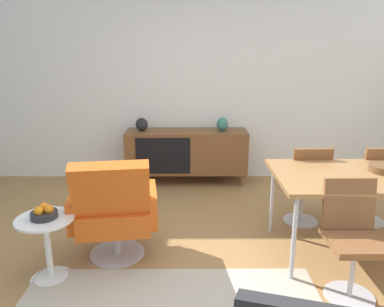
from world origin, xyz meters
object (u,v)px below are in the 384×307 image
(vase_sculptural_dark, at_px, (142,124))
(side_table_round, at_px, (47,241))
(dining_chair_back_right, at_px, (374,181))
(dining_chair_front_left, at_px, (353,235))
(vase_cobalt, at_px, (222,124))
(dining_chair_back_left, at_px, (306,181))
(fruit_bowl, at_px, (44,213))
(sideboard, at_px, (186,151))
(lounge_chair_red, at_px, (114,209))
(dining_table, at_px, (369,179))

(vase_sculptural_dark, height_order, side_table_round, vase_sculptural_dark)
(dining_chair_back_right, relative_size, dining_chair_front_left, 1.00)
(vase_cobalt, distance_m, dining_chair_back_left, 1.50)
(vase_sculptural_dark, height_order, fruit_bowl, vase_sculptural_dark)
(vase_cobalt, relative_size, vase_sculptural_dark, 1.01)
(dining_chair_back_left, relative_size, dining_chair_front_left, 1.00)
(sideboard, bearing_deg, vase_sculptural_dark, 179.82)
(lounge_chair_red, bearing_deg, sideboard, 72.77)
(dining_table, bearing_deg, side_table_round, -172.05)
(sideboard, bearing_deg, dining_table, -49.19)
(vase_sculptural_dark, xyz_separation_m, lounge_chair_red, (-0.01, -1.91, -0.34))
(dining_chair_back_right, relative_size, lounge_chair_red, 0.90)
(side_table_round, bearing_deg, dining_chair_back_left, 22.09)
(vase_cobalt, bearing_deg, dining_chair_back_left, -59.33)
(dining_chair_back_left, relative_size, lounge_chair_red, 0.90)
(vase_sculptural_dark, relative_size, dining_chair_front_left, 0.20)
(dining_chair_back_left, distance_m, lounge_chair_red, 1.92)
(sideboard, height_order, vase_cobalt, vase_cobalt)
(dining_table, xyz_separation_m, fruit_bowl, (-2.63, -0.37, -0.14))
(fruit_bowl, bearing_deg, lounge_chair_red, 30.73)
(vase_sculptural_dark, bearing_deg, lounge_chair_red, -90.16)
(dining_chair_back_left, relative_size, side_table_round, 1.65)
(dining_table, bearing_deg, lounge_chair_red, -177.69)
(vase_sculptural_dark, distance_m, lounge_chair_red, 1.94)
(dining_chair_front_left, height_order, lounge_chair_red, lounge_chair_red)
(vase_cobalt, bearing_deg, lounge_chair_red, -119.17)
(fruit_bowl, bearing_deg, dining_chair_back_left, 22.07)
(vase_sculptural_dark, relative_size, dining_chair_back_left, 0.20)
(dining_chair_back_left, bearing_deg, dining_chair_back_right, 0.00)
(vase_cobalt, relative_size, dining_chair_back_left, 0.20)
(side_table_round, bearing_deg, dining_chair_back_right, 17.27)
(vase_sculptural_dark, height_order, lounge_chair_red, lounge_chair_red)
(vase_cobalt, relative_size, dining_chair_front_left, 0.20)
(dining_chair_back_right, bearing_deg, side_table_round, -162.73)
(dining_chair_back_right, distance_m, dining_chair_front_left, 1.32)
(vase_cobalt, height_order, dining_chair_back_right, vase_cobalt)
(fruit_bowl, bearing_deg, dining_table, 7.93)
(sideboard, height_order, dining_chair_front_left, dining_chair_front_left)
(vase_sculptural_dark, distance_m, side_table_round, 2.29)
(side_table_round, relative_size, fruit_bowl, 2.60)
(sideboard, relative_size, dining_table, 1.00)
(vase_cobalt, bearing_deg, vase_sculptural_dark, 180.00)
(dining_table, xyz_separation_m, lounge_chair_red, (-2.16, -0.09, -0.23))
(dining_chair_back_left, height_order, dining_chair_front_left, same)
(vase_cobalt, xyz_separation_m, side_table_round, (-1.54, -2.19, -0.49))
(dining_chair_front_left, bearing_deg, dining_chair_back_left, 89.92)
(vase_sculptural_dark, bearing_deg, side_table_round, -102.27)
(sideboard, xyz_separation_m, fruit_bowl, (-1.06, -2.18, 0.12))
(dining_chair_back_right, bearing_deg, dining_chair_back_left, -180.00)
(dining_table, xyz_separation_m, dining_chair_back_left, (-0.35, 0.56, -0.23))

